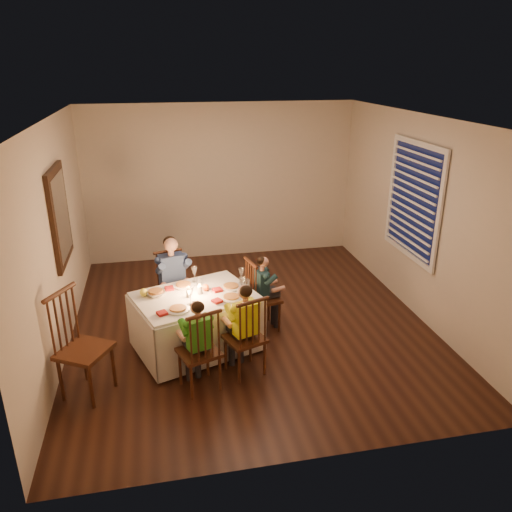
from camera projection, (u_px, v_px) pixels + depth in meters
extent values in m
plane|color=black|center=(249.00, 322.00, 6.57)|extent=(5.00, 5.00, 0.00)
cube|color=beige|center=(55.00, 240.00, 5.68)|extent=(0.02, 5.00, 2.60)
cube|color=beige|center=(418.00, 217.00, 6.52)|extent=(0.02, 5.00, 2.60)
cube|color=beige|center=(221.00, 182.00, 8.38)|extent=(4.50, 0.02, 2.60)
plane|color=white|center=(248.00, 118.00, 5.62)|extent=(5.00, 5.00, 0.00)
cube|color=silver|center=(195.00, 297.00, 5.72)|extent=(1.54, 1.30, 0.04)
cube|color=silver|center=(180.00, 306.00, 6.23)|extent=(1.28, 0.45, 0.64)
cube|color=silver|center=(214.00, 340.00, 5.46)|extent=(1.28, 0.45, 0.64)
cube|color=silver|center=(245.00, 309.00, 6.16)|extent=(0.33, 0.93, 0.64)
cube|color=silver|center=(141.00, 337.00, 5.53)|extent=(0.33, 0.93, 0.64)
cylinder|color=silver|center=(183.00, 286.00, 5.94)|extent=(0.33, 0.33, 0.02)
cylinder|color=silver|center=(178.00, 310.00, 5.37)|extent=(0.33, 0.33, 0.02)
cylinder|color=silver|center=(231.00, 298.00, 5.63)|extent=(0.33, 0.33, 0.02)
cylinder|color=silver|center=(231.00, 287.00, 5.90)|extent=(0.33, 0.33, 0.02)
cylinder|color=silver|center=(189.00, 293.00, 5.66)|extent=(0.06, 0.06, 0.10)
cylinder|color=silver|center=(200.00, 290.00, 5.73)|extent=(0.06, 0.06, 0.10)
sphere|color=#FFF843|center=(144.00, 292.00, 5.68)|extent=(0.09, 0.09, 0.09)
sphere|color=orange|center=(206.00, 288.00, 5.81)|extent=(0.08, 0.08, 0.08)
imported|color=silver|center=(156.00, 294.00, 5.70)|extent=(0.27, 0.27, 0.05)
cube|color=black|center=(60.00, 216.00, 5.88)|extent=(0.05, 0.95, 1.15)
cube|color=white|center=(62.00, 216.00, 5.89)|extent=(0.01, 0.78, 0.98)
cube|color=black|center=(414.00, 200.00, 6.53)|extent=(0.01, 1.20, 1.40)
cube|color=white|center=(413.00, 200.00, 6.53)|extent=(0.03, 1.34, 1.54)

